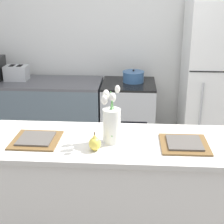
{
  "coord_description": "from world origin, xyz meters",
  "views": [
    {
      "loc": [
        0.16,
        -2.16,
        1.94
      ],
      "look_at": [
        0.0,
        0.25,
        1.04
      ],
      "focal_mm": 55.0,
      "sensor_mm": 36.0,
      "label": 1
    }
  ],
  "objects_px": {
    "plate_setting_left": "(36,139)",
    "plate_setting_right": "(184,144)",
    "toaster": "(17,73)",
    "cooking_pot": "(133,77)",
    "flower_vase": "(111,122)",
    "pear_figurine": "(95,143)",
    "stove_range": "(128,120)",
    "refrigerator": "(214,84)"
  },
  "relations": [
    {
      "from": "plate_setting_left",
      "to": "plate_setting_right",
      "type": "height_order",
      "value": "same"
    },
    {
      "from": "toaster",
      "to": "cooking_pot",
      "type": "height_order",
      "value": "toaster"
    },
    {
      "from": "flower_vase",
      "to": "pear_figurine",
      "type": "relative_size",
      "value": 3.15
    },
    {
      "from": "plate_setting_right",
      "to": "cooking_pot",
      "type": "xyz_separation_m",
      "value": [
        -0.36,
        1.69,
        0.03
      ]
    },
    {
      "from": "stove_range",
      "to": "pear_figurine",
      "type": "xyz_separation_m",
      "value": [
        -0.19,
        -1.75,
        0.53
      ]
    },
    {
      "from": "plate_setting_right",
      "to": "cooking_pot",
      "type": "height_order",
      "value": "cooking_pot"
    },
    {
      "from": "stove_range",
      "to": "flower_vase",
      "type": "distance_m",
      "value": 1.73
    },
    {
      "from": "pear_figurine",
      "to": "toaster",
      "type": "height_order",
      "value": "toaster"
    },
    {
      "from": "flower_vase",
      "to": "toaster",
      "type": "xyz_separation_m",
      "value": [
        -1.22,
        1.66,
        -0.09
      ]
    },
    {
      "from": "plate_setting_left",
      "to": "cooking_pot",
      "type": "distance_m",
      "value": 1.81
    },
    {
      "from": "flower_vase",
      "to": "plate_setting_left",
      "type": "xyz_separation_m",
      "value": [
        -0.52,
        -0.02,
        -0.14
      ]
    },
    {
      "from": "stove_range",
      "to": "plate_setting_right",
      "type": "height_order",
      "value": "plate_setting_right"
    },
    {
      "from": "refrigerator",
      "to": "plate_setting_right",
      "type": "xyz_separation_m",
      "value": [
        -0.54,
        -1.64,
        0.03
      ]
    },
    {
      "from": "plate_setting_left",
      "to": "pear_figurine",
      "type": "bearing_deg",
      "value": -15.13
    },
    {
      "from": "stove_range",
      "to": "plate_setting_left",
      "type": "distance_m",
      "value": 1.81
    },
    {
      "from": "cooking_pot",
      "to": "pear_figurine",
      "type": "bearing_deg",
      "value": -97.47
    },
    {
      "from": "refrigerator",
      "to": "flower_vase",
      "type": "xyz_separation_m",
      "value": [
        -1.04,
        -1.62,
        0.17
      ]
    },
    {
      "from": "flower_vase",
      "to": "plate_setting_right",
      "type": "bearing_deg",
      "value": -2.29
    },
    {
      "from": "toaster",
      "to": "flower_vase",
      "type": "bearing_deg",
      "value": -53.71
    },
    {
      "from": "refrigerator",
      "to": "pear_figurine",
      "type": "bearing_deg",
      "value": -122.97
    },
    {
      "from": "plate_setting_left",
      "to": "plate_setting_right",
      "type": "distance_m",
      "value": 1.02
    },
    {
      "from": "refrigerator",
      "to": "flower_vase",
      "type": "relative_size",
      "value": 4.43
    },
    {
      "from": "flower_vase",
      "to": "pear_figurine",
      "type": "xyz_separation_m",
      "value": [
        -0.1,
        -0.13,
        -0.1
      ]
    },
    {
      "from": "pear_figurine",
      "to": "plate_setting_right",
      "type": "xyz_separation_m",
      "value": [
        0.59,
        0.11,
        -0.04
      ]
    },
    {
      "from": "plate_setting_left",
      "to": "cooking_pot",
      "type": "height_order",
      "value": "cooking_pot"
    },
    {
      "from": "flower_vase",
      "to": "plate_setting_right",
      "type": "xyz_separation_m",
      "value": [
        0.5,
        -0.02,
        -0.14
      ]
    },
    {
      "from": "refrigerator",
      "to": "plate_setting_right",
      "type": "height_order",
      "value": "refrigerator"
    },
    {
      "from": "flower_vase",
      "to": "pear_figurine",
      "type": "bearing_deg",
      "value": -126.49
    },
    {
      "from": "pear_figurine",
      "to": "stove_range",
      "type": "bearing_deg",
      "value": 83.94
    },
    {
      "from": "flower_vase",
      "to": "plate_setting_left",
      "type": "height_order",
      "value": "flower_vase"
    },
    {
      "from": "stove_range",
      "to": "flower_vase",
      "type": "xyz_separation_m",
      "value": [
        -0.09,
        -1.62,
        0.62
      ]
    },
    {
      "from": "stove_range",
      "to": "pear_figurine",
      "type": "distance_m",
      "value": 1.84
    },
    {
      "from": "pear_figurine",
      "to": "plate_setting_left",
      "type": "height_order",
      "value": "pear_figurine"
    },
    {
      "from": "toaster",
      "to": "cooking_pot",
      "type": "distance_m",
      "value": 1.35
    },
    {
      "from": "refrigerator",
      "to": "cooking_pot",
      "type": "xyz_separation_m",
      "value": [
        -0.9,
        0.05,
        0.06
      ]
    },
    {
      "from": "refrigerator",
      "to": "pear_figurine",
      "type": "distance_m",
      "value": 2.09
    },
    {
      "from": "refrigerator",
      "to": "plate_setting_left",
      "type": "distance_m",
      "value": 2.26
    },
    {
      "from": "refrigerator",
      "to": "cooking_pot",
      "type": "height_order",
      "value": "refrigerator"
    },
    {
      "from": "refrigerator",
      "to": "flower_vase",
      "type": "bearing_deg",
      "value": -122.67
    },
    {
      "from": "plate_setting_left",
      "to": "refrigerator",
      "type": "bearing_deg",
      "value": 46.39
    },
    {
      "from": "plate_setting_right",
      "to": "flower_vase",
      "type": "bearing_deg",
      "value": 177.71
    },
    {
      "from": "flower_vase",
      "to": "cooking_pot",
      "type": "bearing_deg",
      "value": 85.31
    }
  ]
}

